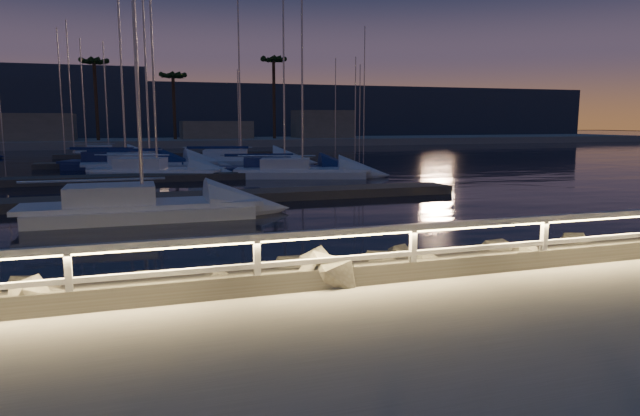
# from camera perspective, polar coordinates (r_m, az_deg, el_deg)

# --- Properties ---
(ground) EXTENTS (400.00, 400.00, 0.00)m
(ground) POSITION_cam_1_polar(r_m,az_deg,el_deg) (10.67, 4.39, -7.52)
(ground) COLOR #A09C91
(ground) RESTS_ON ground
(harbor_water) EXTENTS (400.00, 440.00, 0.60)m
(harbor_water) POSITION_cam_1_polar(r_m,az_deg,el_deg) (41.04, -12.69, 3.01)
(harbor_water) COLOR black
(harbor_water) RESTS_ON ground
(guard_rail) EXTENTS (44.11, 0.12, 1.06)m
(guard_rail) POSITION_cam_1_polar(r_m,az_deg,el_deg) (10.45, 4.10, -3.48)
(guard_rail) COLOR silver
(guard_rail) RESTS_ON ground
(riprap) EXTENTS (27.97, 3.09, 1.40)m
(riprap) POSITION_cam_1_polar(r_m,az_deg,el_deg) (15.58, 27.33, -3.81)
(riprap) COLOR #5E5B51
(riprap) RESTS_ON ground
(floating_docks) EXTENTS (22.00, 36.00, 0.40)m
(floating_docks) POSITION_cam_1_polar(r_m,az_deg,el_deg) (42.26, -12.89, 3.93)
(floating_docks) COLOR #635852
(floating_docks) RESTS_ON ground
(far_shore) EXTENTS (160.00, 14.00, 5.20)m
(far_shore) POSITION_cam_1_polar(r_m,az_deg,el_deg) (83.62, -15.78, 6.57)
(far_shore) COLOR #A09C91
(far_shore) RESTS_ON ground
(palm_left) EXTENTS (3.00, 3.00, 11.20)m
(palm_left) POSITION_cam_1_polar(r_m,az_deg,el_deg) (81.85, -21.66, 13.15)
(palm_left) COLOR #4A3522
(palm_left) RESTS_ON ground
(palm_center) EXTENTS (3.00, 3.00, 9.70)m
(palm_center) POSITION_cam_1_polar(r_m,az_deg,el_deg) (82.86, -14.49, 12.48)
(palm_center) COLOR #4A3522
(palm_center) RESTS_ON ground
(palm_right) EXTENTS (3.00, 3.00, 12.20)m
(palm_right) POSITION_cam_1_polar(r_m,az_deg,el_deg) (84.24, -4.66, 14.19)
(palm_right) COLOR #4A3522
(palm_right) RESTS_ON ground
(distant_hills) EXTENTS (230.00, 37.50, 18.00)m
(distant_hills) POSITION_cam_1_polar(r_m,az_deg,el_deg) (144.29, -25.86, 8.57)
(distant_hills) COLOR #323B4D
(distant_hills) RESTS_ON ground
(sailboat_b) EXTENTS (8.53, 2.67, 14.46)m
(sailboat_b) POSITION_cam_1_polar(r_m,az_deg,el_deg) (21.89, -17.90, 0.13)
(sailboat_b) COLOR white
(sailboat_b) RESTS_ON ground
(sailboat_c) EXTENTS (8.79, 4.91, 14.39)m
(sailboat_c) POSITION_cam_1_polar(r_m,az_deg,el_deg) (36.26, -2.13, 3.77)
(sailboat_c) COLOR white
(sailboat_c) RESTS_ON ground
(sailboat_g) EXTENTS (9.47, 3.36, 15.80)m
(sailboat_g) POSITION_cam_1_polar(r_m,az_deg,el_deg) (43.02, -16.98, 4.21)
(sailboat_g) COLOR white
(sailboat_g) RESTS_ON ground
(sailboat_h) EXTENTS (9.05, 4.22, 14.78)m
(sailboat_h) POSITION_cam_1_polar(r_m,az_deg,el_deg) (38.06, -3.92, 3.97)
(sailboat_h) COLOR navy
(sailboat_h) RESTS_ON ground
(sailboat_j) EXTENTS (8.49, 5.02, 14.01)m
(sailboat_j) POSITION_cam_1_polar(r_m,az_deg,el_deg) (37.52, -16.28, 3.61)
(sailboat_j) COLOR white
(sailboat_j) RESTS_ON ground
(sailboat_k) EXTENTS (9.69, 6.06, 16.00)m
(sailboat_k) POSITION_cam_1_polar(r_m,az_deg,el_deg) (44.95, -19.12, 4.29)
(sailboat_k) COLOR navy
(sailboat_k) RESTS_ON ground
(sailboat_l) EXTENTS (9.90, 4.84, 16.14)m
(sailboat_l) POSITION_cam_1_polar(r_m,az_deg,el_deg) (46.79, -8.22, 4.82)
(sailboat_l) COLOR white
(sailboat_l) RESTS_ON ground
(sailboat_n) EXTENTS (6.85, 2.30, 11.53)m
(sailboat_n) POSITION_cam_1_polar(r_m,az_deg,el_deg) (63.00, -20.53, 5.29)
(sailboat_n) COLOR white
(sailboat_n) RESTS_ON ground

